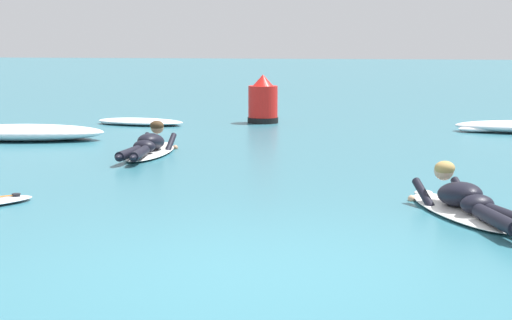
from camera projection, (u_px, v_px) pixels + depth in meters
ground_plane at (358, 133)px, 16.51m from camera, size 120.00×120.00×0.00m
surfer_near at (465, 203)px, 8.80m from camera, size 1.38×2.50×0.53m
surfer_far at (149, 147)px, 13.36m from camera, size 0.70×2.50×0.53m
whitewater_mid_left at (24, 133)px, 15.33m from camera, size 2.96×1.54×0.29m
whitewater_mid_right at (140, 122)px, 18.13m from camera, size 2.01×1.07×0.14m
channel_marker_buoy at (263, 104)px, 18.49m from camera, size 0.65×0.65×1.03m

